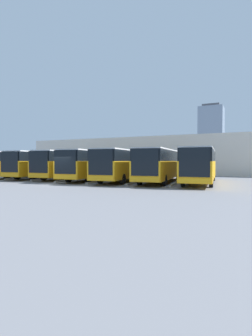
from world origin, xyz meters
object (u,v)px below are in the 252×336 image
Objects in this scene: bus_5 at (46,163)px; bus_3 at (95,164)px; bus_2 at (125,164)px; bus_6 at (22,163)px; bus_0 at (200,164)px; bus_4 at (71,164)px; bus_1 at (161,164)px.

bus_3 is at bearing 171.06° from bus_5.
bus_2 and bus_6 have the same top height.
bus_0 is 1.00× the size of bus_6.
bus_3 is 1.00× the size of bus_6.
bus_4 is (7.59, -0.77, 0.00)m from bus_2.
bus_0 is at bearing 176.88° from bus_3.
bus_3 is at bearing 173.51° from bus_6.
bus_2 is at bearing -0.74° from bus_0.
bus_4 is at bearing -11.46° from bus_2.
bus_0 and bus_3 have the same top height.
bus_4 and bus_5 have the same top height.
bus_2 and bus_4 have the same top height.
bus_3 is 1.00× the size of bus_5.
bus_1 is at bearing 176.22° from bus_3.
bus_3 is at bearing -3.78° from bus_1.
bus_2 is at bearing 172.08° from bus_3.
bus_4 is (11.39, -0.37, 0.00)m from bus_1.
bus_0 is 15.19m from bus_4.
bus_1 and bus_6 have the same top height.
bus_1 is 11.40m from bus_4.
bus_2 is at bearing 168.54° from bus_4.
bus_0 is at bearing 175.19° from bus_6.
bus_4 is 1.00× the size of bus_5.
bus_4 is at bearing -7.53° from bus_1.
bus_1 is 1.00× the size of bus_3.
bus_5 is at bearing 178.40° from bus_6.
bus_2 is (7.59, 0.66, 0.00)m from bus_0.
bus_0 is 1.00× the size of bus_5.
bus_6 is (22.78, 0.34, 0.00)m from bus_0.
bus_5 is (3.80, 0.19, 0.00)m from bus_4.
bus_0 is 22.78m from bus_6.
bus_6 is at bearing -6.49° from bus_3.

